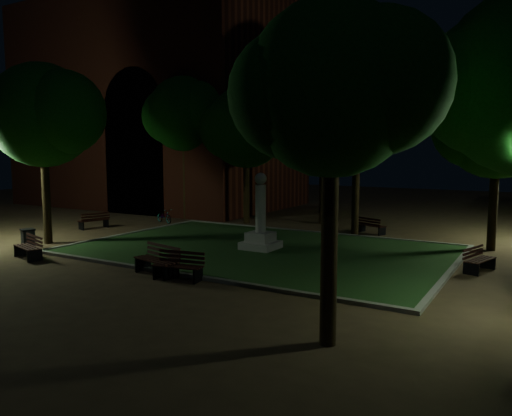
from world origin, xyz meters
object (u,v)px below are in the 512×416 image
(bench_left_side, at_px, (94,221))
(bicycle, at_px, (164,216))
(monument, at_px, (261,228))
(bench_near_left, at_px, (158,261))
(bench_far_side, at_px, (371,226))
(bench_near_right, at_px, (179,267))
(bench_right_side, at_px, (478,260))
(bench_west_near, at_px, (29,248))
(trash_bin, at_px, (28,239))

(bench_left_side, xyz_separation_m, bicycle, (1.79, 3.61, -0.01))
(monument, relative_size, bicycle, 2.10)
(bench_near_left, xyz_separation_m, bench_far_side, (3.66, 11.83, -0.09))
(bench_near_left, distance_m, bench_far_side, 12.38)
(bench_near_right, distance_m, bench_far_side, 12.30)
(bench_near_left, distance_m, bench_right_side, 11.08)
(bench_west_near, distance_m, bench_right_side, 16.74)
(bench_near_right, height_order, bench_left_side, bench_near_right)
(bench_near_right, height_order, bicycle, bench_near_right)
(bench_right_side, distance_m, trash_bin, 17.80)
(bench_right_side, height_order, bench_far_side, bench_right_side)
(bench_left_side, xyz_separation_m, trash_bin, (2.12, -5.44, 0.04))
(bicycle, bearing_deg, trash_bin, -158.80)
(monument, distance_m, bench_near_right, 5.52)
(bench_west_near, bearing_deg, trash_bin, 162.49)
(bench_west_near, relative_size, bench_right_side, 1.06)
(monument, xyz_separation_m, bicycle, (-8.86, 4.13, -0.56))
(bench_near_right, height_order, bench_right_side, bench_near_right)
(monument, xyz_separation_m, bench_west_near, (-7.02, -5.93, -0.53))
(bench_west_near, relative_size, bench_far_side, 1.10)
(bench_right_side, height_order, bicycle, bench_right_side)
(monument, relative_size, bench_right_side, 1.96)
(trash_bin, bearing_deg, bench_west_near, -33.73)
(bench_near_right, xyz_separation_m, bench_far_side, (2.62, 12.02, -0.05))
(bench_near_left, height_order, bench_west_near, bench_near_left)
(bench_near_right, bearing_deg, bench_left_side, 141.17)
(bench_left_side, relative_size, bicycle, 1.11)
(bench_left_side, bearing_deg, bench_near_left, 74.92)
(bicycle, bearing_deg, bench_far_side, -59.24)
(bench_west_near, bearing_deg, bench_far_side, 68.25)
(bench_near_right, xyz_separation_m, bench_right_side, (8.29, 6.16, -0.03))
(bench_near_left, relative_size, trash_bin, 2.14)
(bench_near_left, bearing_deg, bench_west_near, -161.41)
(bench_far_side, bearing_deg, bench_right_side, 157.44)
(bench_left_side, distance_m, trash_bin, 5.84)
(monument, xyz_separation_m, bench_far_side, (2.70, 6.52, -0.57))
(bench_west_near, xyz_separation_m, bench_right_side, (15.39, 6.60, -0.02))
(bench_right_side, bearing_deg, bicycle, 95.22)
(bench_far_side, xyz_separation_m, trash_bin, (-11.23, -11.44, 0.07))
(bench_near_right, relative_size, bench_left_side, 1.04)
(bench_left_side, bearing_deg, bench_west_near, 45.35)
(bench_west_near, distance_m, bench_left_side, 7.40)
(bench_west_near, relative_size, trash_bin, 1.93)
(bench_west_near, height_order, bench_right_side, bench_west_near)
(bicycle, bearing_deg, bench_right_side, -82.28)
(bicycle, bearing_deg, bench_left_side, 172.71)
(bench_far_side, bearing_deg, bicycle, 35.02)
(bicycle, bearing_deg, monument, -95.92)
(monument, height_order, bench_near_right, monument)
(bench_near_left, distance_m, bench_west_near, 6.09)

